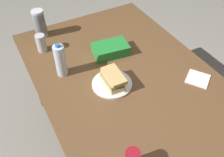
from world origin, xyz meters
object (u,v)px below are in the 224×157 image
object	(u,v)px
water_bottle_tall	(60,61)
soda_can_silver	(41,43)
dining_table	(125,85)
sandwich	(113,78)
paper_plate	(112,84)
plastic_cup_stack	(40,23)
chip_bag	(111,49)

from	to	relation	value
water_bottle_tall	soda_can_silver	xyz separation A→B (m)	(-0.29, -0.04, -0.04)
dining_table	water_bottle_tall	bearing A→B (deg)	-120.55
sandwich	water_bottle_tall	xyz separation A→B (m)	(-0.23, -0.23, 0.05)
dining_table	soda_can_silver	size ratio (longest dim) A/B	12.51
paper_plate	sandwich	xyz separation A→B (m)	(0.00, 0.00, 0.05)
paper_plate	plastic_cup_stack	xyz separation A→B (m)	(-0.69, -0.21, 0.10)
sandwich	plastic_cup_stack	distance (m)	0.73
chip_bag	water_bottle_tall	xyz separation A→B (m)	(0.03, -0.36, 0.07)
paper_plate	soda_can_silver	bearing A→B (deg)	-153.19
plastic_cup_stack	soda_can_silver	size ratio (longest dim) A/B	1.66
paper_plate	soda_can_silver	distance (m)	0.58
dining_table	soda_can_silver	world-z (taller)	soda_can_silver
paper_plate	dining_table	bearing A→B (deg)	106.38
dining_table	water_bottle_tall	xyz separation A→B (m)	(-0.20, -0.34, 0.19)
dining_table	chip_bag	size ratio (longest dim) A/B	6.63
water_bottle_tall	plastic_cup_stack	world-z (taller)	water_bottle_tall
water_bottle_tall	plastic_cup_stack	bearing A→B (deg)	178.42
paper_plate	water_bottle_tall	xyz separation A→B (m)	(-0.23, -0.22, 0.10)
water_bottle_tall	plastic_cup_stack	xyz separation A→B (m)	(-0.46, 0.01, -0.00)
sandwich	soda_can_silver	distance (m)	0.58
dining_table	sandwich	size ratio (longest dim) A/B	8.23
sandwich	plastic_cup_stack	world-z (taller)	plastic_cup_stack
dining_table	paper_plate	bearing A→B (deg)	-73.62
plastic_cup_stack	chip_bag	bearing A→B (deg)	38.85
paper_plate	chip_bag	bearing A→B (deg)	153.24
paper_plate	sandwich	distance (m)	0.05
chip_bag	dining_table	bearing A→B (deg)	92.15
sandwich	soda_can_silver	world-z (taller)	soda_can_silver
chip_bag	soda_can_silver	distance (m)	0.47
soda_can_silver	water_bottle_tall	bearing A→B (deg)	7.54
dining_table	plastic_cup_stack	size ratio (longest dim) A/B	7.52
dining_table	chip_bag	xyz separation A→B (m)	(-0.23, 0.02, 0.12)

